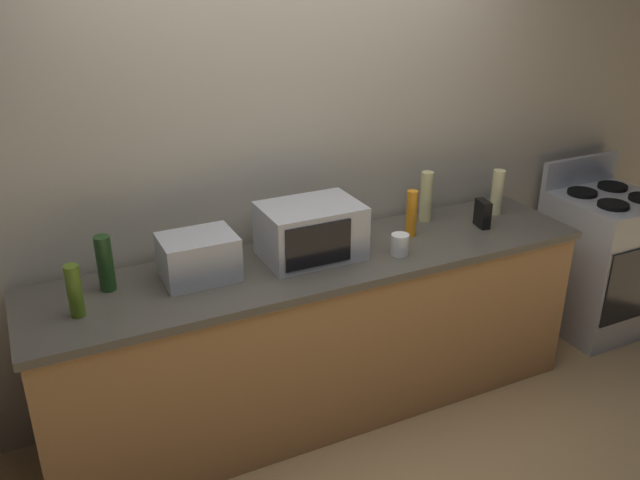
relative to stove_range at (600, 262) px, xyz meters
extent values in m
plane|color=tan|center=(-2.00, -0.40, -0.46)|extent=(8.00, 8.00, 0.00)
cube|color=#B2A893|center=(-2.00, 0.41, 0.89)|extent=(6.40, 0.10, 2.70)
cube|color=#B27F4C|center=(-2.00, 0.00, -0.03)|extent=(2.80, 0.60, 0.86)
cube|color=#514C42|center=(-2.00, 0.00, 0.42)|extent=(2.84, 0.64, 0.04)
cube|color=#B7BABF|center=(0.00, 0.00, -0.01)|extent=(0.60, 0.60, 0.90)
cube|color=black|center=(0.00, -0.30, -0.01)|extent=(0.55, 0.02, 0.48)
cube|color=#B7BABF|center=(0.00, 0.28, 0.53)|extent=(0.60, 0.04, 0.18)
cylinder|color=black|center=(-0.13, -0.12, 0.45)|extent=(0.18, 0.18, 0.02)
cylinder|color=black|center=(-0.13, 0.12, 0.45)|extent=(0.18, 0.18, 0.02)
cylinder|color=black|center=(0.13, 0.12, 0.45)|extent=(0.18, 0.18, 0.02)
cube|color=#B7BABF|center=(-2.03, 0.05, 0.57)|extent=(0.48, 0.34, 0.27)
cube|color=black|center=(-2.07, -0.12, 0.57)|extent=(0.34, 0.01, 0.21)
cube|color=#B7BABF|center=(-2.59, 0.06, 0.54)|extent=(0.34, 0.26, 0.21)
cube|color=black|center=(-1.02, -0.02, 0.51)|extent=(0.07, 0.12, 0.15)
cylinder|color=#4C6B19|center=(-3.15, -0.06, 0.55)|extent=(0.06, 0.06, 0.23)
cylinder|color=#1E3F19|center=(-3.00, 0.13, 0.57)|extent=(0.07, 0.07, 0.26)
cylinder|color=orange|center=(-1.44, 0.05, 0.56)|extent=(0.06, 0.06, 0.25)
cylinder|color=beige|center=(-0.83, 0.10, 0.57)|extent=(0.07, 0.07, 0.26)
cylinder|color=beige|center=(-1.25, 0.19, 0.58)|extent=(0.07, 0.07, 0.28)
cylinder|color=white|center=(-1.62, -0.13, 0.49)|extent=(0.09, 0.09, 0.11)
camera|label=1|loc=(-3.30, -2.67, 1.85)|focal=37.37mm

